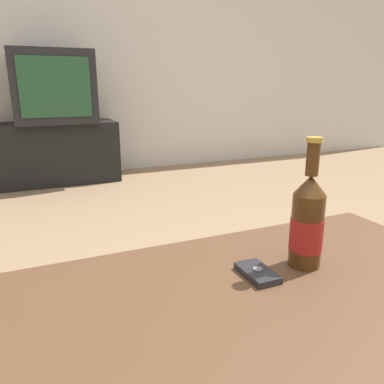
{
  "coord_description": "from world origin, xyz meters",
  "views": [
    {
      "loc": [
        -0.34,
        -0.48,
        0.78
      ],
      "look_at": [
        0.04,
        0.39,
        0.51
      ],
      "focal_mm": 35.0,
      "sensor_mm": 36.0,
      "label": 1
    }
  ],
  "objects_px": {
    "beer_bottle": "(307,222)",
    "cell_phone": "(257,273)",
    "television": "(53,87)",
    "tv_stand": "(59,152)"
  },
  "relations": [
    {
      "from": "beer_bottle",
      "to": "cell_phone",
      "type": "relative_size",
      "value": 2.85
    },
    {
      "from": "television",
      "to": "tv_stand",
      "type": "bearing_deg",
      "value": 90.0
    },
    {
      "from": "tv_stand",
      "to": "cell_phone",
      "type": "relative_size",
      "value": 9.58
    },
    {
      "from": "television",
      "to": "beer_bottle",
      "type": "relative_size",
      "value": 2.18
    },
    {
      "from": "beer_bottle",
      "to": "television",
      "type": "bearing_deg",
      "value": 96.48
    },
    {
      "from": "television",
      "to": "cell_phone",
      "type": "xyz_separation_m",
      "value": [
        0.18,
        -2.65,
        -0.35
      ]
    },
    {
      "from": "tv_stand",
      "to": "beer_bottle",
      "type": "bearing_deg",
      "value": -83.53
    },
    {
      "from": "television",
      "to": "cell_phone",
      "type": "relative_size",
      "value": 6.22
    },
    {
      "from": "tv_stand",
      "to": "television",
      "type": "distance_m",
      "value": 0.52
    },
    {
      "from": "tv_stand",
      "to": "beer_bottle",
      "type": "distance_m",
      "value": 2.69
    }
  ]
}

